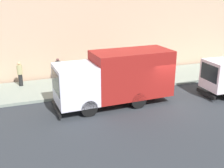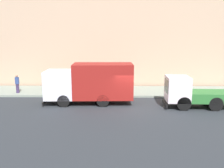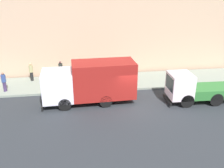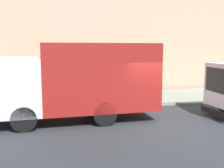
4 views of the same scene
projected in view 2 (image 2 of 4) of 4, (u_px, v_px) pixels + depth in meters
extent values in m
plane|color=#2A2E33|center=(131.00, 107.00, 18.67)|extent=(80.00, 80.00, 0.00)
cube|color=gray|center=(128.00, 91.00, 23.69)|extent=(4.28, 30.00, 0.18)
cube|color=tan|center=(127.00, 37.00, 25.25)|extent=(0.50, 30.00, 10.73)
cube|color=silver|center=(60.00, 84.00, 19.49)|extent=(2.40, 2.32, 2.24)
cube|color=black|center=(46.00, 81.00, 19.42)|extent=(1.96, 0.12, 1.25)
cube|color=maroon|center=(103.00, 81.00, 19.50)|extent=(2.48, 4.84, 2.79)
cube|color=black|center=(46.00, 100.00, 19.73)|extent=(2.24, 0.19, 0.24)
cylinder|color=black|center=(64.00, 101.00, 18.72)|extent=(0.33, 0.96, 0.96)
cylinder|color=black|center=(68.00, 95.00, 20.71)|extent=(0.33, 0.96, 0.96)
cylinder|color=black|center=(103.00, 101.00, 18.77)|extent=(0.33, 0.96, 0.96)
cylinder|color=black|center=(103.00, 94.00, 20.77)|extent=(0.33, 0.96, 0.96)
cube|color=white|center=(177.00, 89.00, 18.44)|extent=(2.01, 1.76, 1.89)
cube|color=black|center=(167.00, 86.00, 18.44)|extent=(1.65, 0.11, 1.06)
cube|color=#2E7232|center=(212.00, 96.00, 18.44)|extent=(2.07, 3.67, 0.73)
cube|color=black|center=(165.00, 103.00, 18.72)|extent=(1.88, 0.18, 0.24)
cylinder|color=black|center=(184.00, 104.00, 17.80)|extent=(0.33, 1.06, 1.05)
cylinder|color=black|center=(179.00, 98.00, 19.43)|extent=(0.33, 1.06, 1.05)
cylinder|color=black|center=(216.00, 104.00, 17.70)|extent=(0.33, 1.06, 1.05)
cylinder|color=black|center=(208.00, 98.00, 19.32)|extent=(0.33, 1.06, 1.05)
cylinder|color=brown|center=(71.00, 83.00, 24.94)|extent=(0.32, 0.32, 0.89)
cylinder|color=#2B2F2B|center=(71.00, 76.00, 24.79)|extent=(0.43, 0.43, 0.64)
sphere|color=brown|center=(71.00, 72.00, 24.70)|extent=(0.22, 0.22, 0.22)
cylinder|color=black|center=(45.00, 84.00, 24.83)|extent=(0.40, 0.40, 0.86)
cylinder|color=tan|center=(44.00, 76.00, 24.68)|extent=(0.54, 0.54, 0.67)
sphere|color=tan|center=(44.00, 72.00, 24.59)|extent=(0.22, 0.22, 0.22)
cylinder|color=#3F2F56|center=(18.00, 88.00, 22.59)|extent=(0.37, 0.37, 0.86)
cylinder|color=#354C8C|center=(17.00, 81.00, 22.44)|extent=(0.49, 0.49, 0.63)
sphere|color=#9A6C53|center=(17.00, 76.00, 22.36)|extent=(0.21, 0.21, 0.21)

